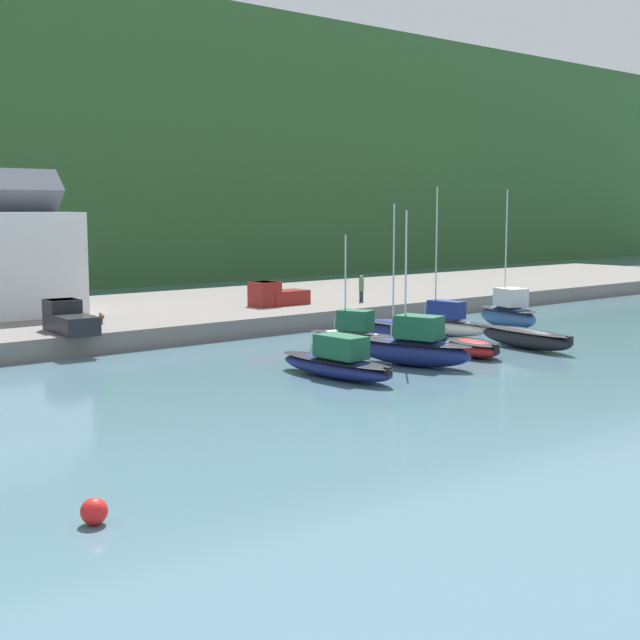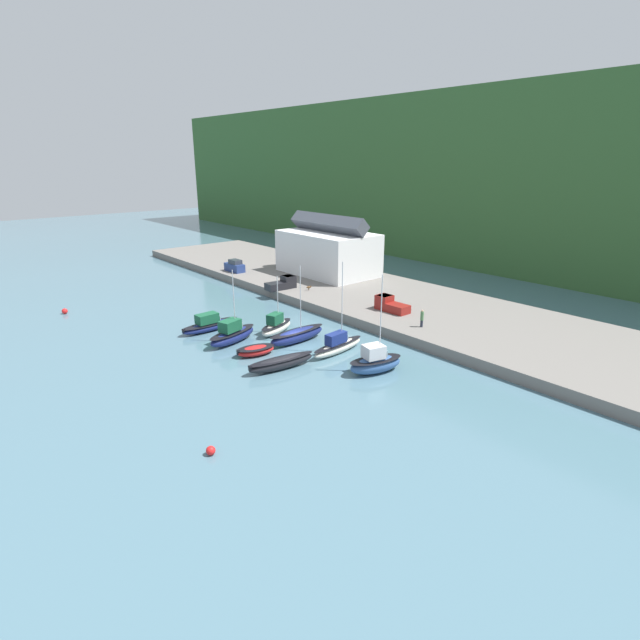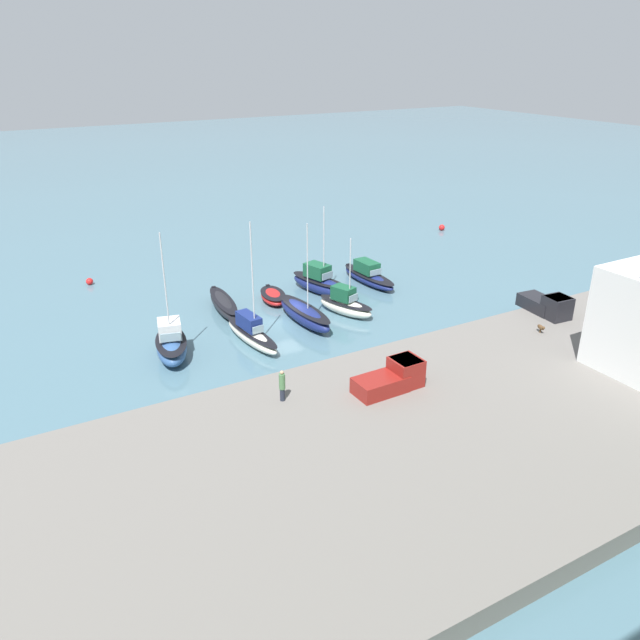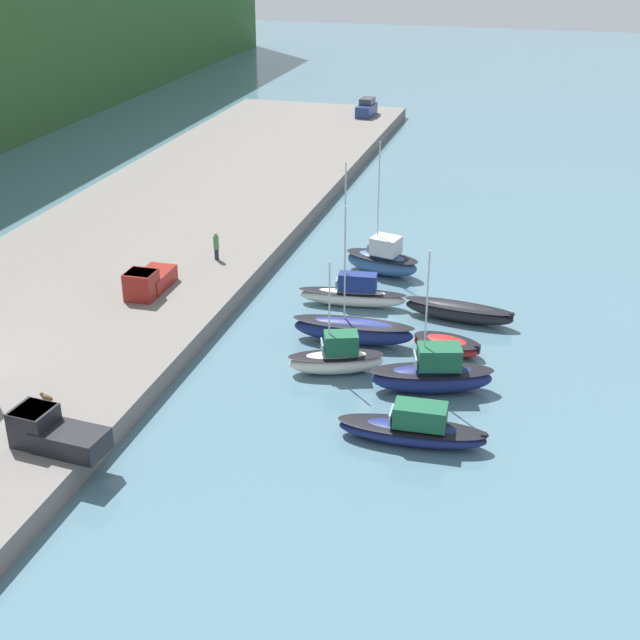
# 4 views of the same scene
# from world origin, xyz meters

# --- Properties ---
(ground_plane) EXTENTS (320.00, 320.00, 0.00)m
(ground_plane) POSITION_xyz_m (0.00, 0.00, 0.00)
(ground_plane) COLOR slate
(quay_promenade) EXTENTS (128.78, 22.05, 1.28)m
(quay_promenade) POSITION_xyz_m (0.00, 21.17, 0.64)
(quay_promenade) COLOR slate
(quay_promenade) RESTS_ON ground_plane
(moored_boat_0) EXTENTS (3.63, 6.00, 7.13)m
(moored_boat_0) POSITION_xyz_m (-5.42, 1.20, 0.95)
(moored_boat_0) COLOR white
(moored_boat_0) RESTS_ON ground_plane
(moored_boat_1) EXTENTS (2.19, 7.92, 9.01)m
(moored_boat_1) POSITION_xyz_m (-1.29, 1.23, 0.87)
(moored_boat_1) COLOR navy
(moored_boat_1) RESTS_ON ground_plane
(moored_boat_2) EXTENTS (2.24, 7.66, 10.18)m
(moored_boat_2) POSITION_xyz_m (4.29, 2.58, 0.90)
(moored_boat_2) COLOR white
(moored_boat_2) RESTS_ON ground_plane
(moored_boat_3) EXTENTS (3.69, 6.22, 10.05)m
(moored_boat_3) POSITION_xyz_m (10.63, 1.86, 1.12)
(moored_boat_3) COLOR #33568E
(moored_boat_3) RESTS_ON ground_plane
(moored_boat_4) EXTENTS (2.42, 7.95, 2.25)m
(moored_boat_4) POSITION_xyz_m (-11.69, -4.53, 0.80)
(moored_boat_4) COLOR navy
(moored_boat_4) RESTS_ON ground_plane
(moored_boat_5) EXTENTS (4.02, 7.38, 8.60)m
(moored_boat_5) POSITION_xyz_m (-6.07, -4.63, 1.06)
(moored_boat_5) COLOR navy
(moored_boat_5) RESTS_ON ground_plane
(moored_boat_6) EXTENTS (2.97, 4.64, 1.01)m
(moored_boat_6) POSITION_xyz_m (-1.10, -4.71, 0.54)
(moored_boat_6) COLOR red
(moored_boat_6) RESTS_ON ground_plane
(moored_boat_7) EXTENTS (2.50, 7.65, 1.29)m
(moored_boat_7) POSITION_xyz_m (3.79, -4.81, 0.69)
(moored_boat_7) COLOR black
(moored_boat_7) RESTS_ON ground_plane
(pickup_truck_0) EXTENTS (4.76, 2.07, 1.90)m
(pickup_truck_0) POSITION_xyz_m (-0.10, 15.91, 2.10)
(pickup_truck_0) COLOR maroon
(pickup_truck_0) RESTS_ON quay_promenade
(pickup_truck_1) EXTENTS (2.36, 4.88, 1.90)m
(pickup_truck_1) POSITION_xyz_m (-18.74, 12.10, 2.10)
(pickup_truck_1) COLOR black
(pickup_truck_1) RESTS_ON quay_promenade
(person_on_quay) EXTENTS (0.40, 0.40, 2.14)m
(person_on_quay) POSITION_xyz_m (6.97, 13.71, 2.38)
(person_on_quay) COLOR #232838
(person_on_quay) RESTS_ON quay_promenade
(dog_on_quay) EXTENTS (0.48, 0.88, 0.68)m
(dog_on_quay) POSITION_xyz_m (-15.33, 14.51, 1.73)
(dog_on_quay) COLOR brown
(dog_on_quay) RESTS_ON quay_promenade
(mooring_buoy_0) EXTENTS (0.70, 0.70, 0.70)m
(mooring_buoy_0) POSITION_xyz_m (13.03, -17.94, 0.35)
(mooring_buoy_0) COLOR red
(mooring_buoy_0) RESTS_ON ground_plane
(mooring_buoy_1) EXTENTS (0.76, 0.76, 0.76)m
(mooring_buoy_1) POSITION_xyz_m (-31.06, -16.41, 0.38)
(mooring_buoy_1) COLOR red
(mooring_buoy_1) RESTS_ON ground_plane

